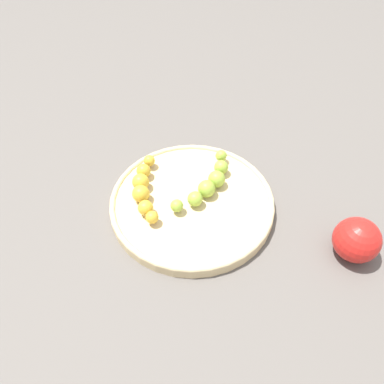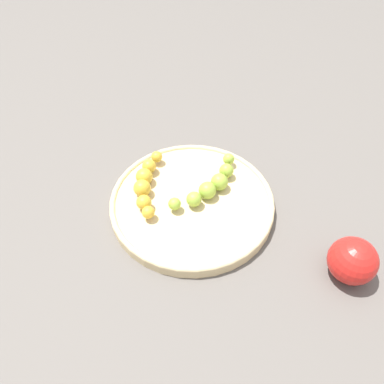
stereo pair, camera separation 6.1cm
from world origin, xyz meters
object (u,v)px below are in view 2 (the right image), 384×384
object	(u,v)px
fruit_bowl	(192,202)
banana_green	(211,185)
banana_spotted	(146,182)
apple_red	(352,261)

from	to	relation	value
fruit_bowl	banana_green	bearing A→B (deg)	16.98
banana_spotted	fruit_bowl	bearing A→B (deg)	164.40
banana_green	banana_spotted	distance (m)	0.12
fruit_bowl	banana_green	xyz separation A→B (m)	(0.04, 0.01, 0.02)
banana_green	apple_red	size ratio (longest dim) A/B	2.00
fruit_bowl	banana_spotted	distance (m)	0.09
fruit_bowl	banana_spotted	size ratio (longest dim) A/B	1.91
banana_spotted	apple_red	xyz separation A→B (m)	(0.27, -0.23, 0.00)
banana_green	apple_red	xyz separation A→B (m)	(0.16, -0.20, 0.00)
fruit_bowl	apple_red	world-z (taller)	apple_red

